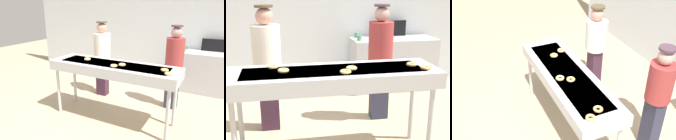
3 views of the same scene
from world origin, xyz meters
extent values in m
plane|color=tan|center=(0.00, 0.00, 0.00)|extent=(16.00, 16.00, 0.00)
cube|color=silver|center=(0.00, 2.57, 1.42)|extent=(8.00, 0.12, 2.84)
cube|color=#B7BABF|center=(0.00, 0.00, 0.94)|extent=(2.24, 0.65, 0.17)
cube|color=slate|center=(0.00, 0.00, 0.99)|extent=(1.90, 0.46, 0.08)
cylinder|color=#B7BABF|center=(-1.02, -0.25, 0.43)|extent=(0.06, 0.06, 0.86)
cylinder|color=#B7BABF|center=(1.02, -0.25, 0.43)|extent=(0.06, 0.06, 0.86)
cylinder|color=#B7BABF|center=(-1.02, 0.25, 0.43)|extent=(0.06, 0.06, 0.86)
cylinder|color=#B7BABF|center=(1.02, 0.25, 0.43)|extent=(0.06, 0.06, 0.86)
torus|color=#E1BB6B|center=(0.19, -0.03, 1.05)|extent=(0.15, 0.15, 0.03)
torus|color=#E7BA6E|center=(0.10, -0.15, 1.05)|extent=(0.15, 0.15, 0.03)
torus|color=#E6B66C|center=(-0.52, 0.01, 1.05)|extent=(0.12, 0.12, 0.03)
torus|color=#E6AE5D|center=(0.87, 0.00, 1.05)|extent=(0.12, 0.12, 0.03)
torus|color=#E7AD64|center=(0.97, -0.15, 1.05)|extent=(0.14, 0.14, 0.03)
torus|color=#E5AB6D|center=(-0.63, 0.17, 1.05)|extent=(0.16, 0.16, 0.03)
cube|color=#3C2234|center=(-0.72, 0.86, 0.44)|extent=(0.24, 0.18, 0.88)
cylinder|color=silver|center=(-0.72, 0.86, 1.14)|extent=(0.36, 0.36, 0.52)
sphere|color=tan|center=(-0.72, 0.86, 1.51)|extent=(0.22, 0.22, 0.22)
cylinder|color=#4A4029|center=(-0.72, 0.86, 1.63)|extent=(0.23, 0.23, 0.03)
cube|color=#2C2E44|center=(0.82, 0.93, 0.43)|extent=(0.24, 0.18, 0.86)
cylinder|color=#993333|center=(0.82, 0.93, 1.13)|extent=(0.34, 0.34, 0.53)
sphere|color=tan|center=(0.82, 0.93, 1.50)|extent=(0.20, 0.20, 0.20)
cylinder|color=#49313E|center=(0.82, 0.93, 1.61)|extent=(0.21, 0.21, 0.03)
cube|color=#B7BABF|center=(1.46, 2.12, 0.47)|extent=(1.51, 0.61, 0.93)
cylinder|color=#4C8C66|center=(0.80, 2.04, 0.98)|extent=(0.08, 0.08, 0.09)
cylinder|color=#4C8C66|center=(0.82, 2.34, 0.98)|extent=(0.08, 0.08, 0.09)
cube|color=black|center=(1.46, 2.38, 1.08)|extent=(0.63, 0.04, 0.29)
camera|label=1|loc=(1.57, -2.99, 1.96)|focal=33.56mm
camera|label=2|loc=(-0.52, -3.06, 1.93)|focal=49.45mm
camera|label=3|loc=(3.00, -1.37, 3.16)|focal=44.91mm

